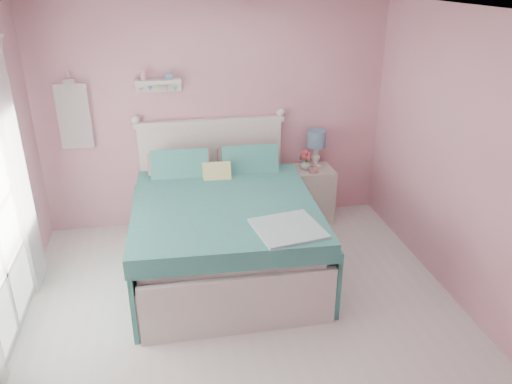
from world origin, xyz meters
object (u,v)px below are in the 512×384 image
object	(u,v)px
bed	(223,229)
nightstand	(312,194)
table_lamp	(316,141)
teacup	(313,169)
vase	(305,164)

from	to	relation	value
bed	nightstand	bearing A→B (deg)	37.77
table_lamp	teacup	distance (m)	0.36
vase	teacup	world-z (taller)	vase
bed	teacup	xyz separation A→B (m)	(1.17, 0.75, 0.29)
bed	vase	xyz separation A→B (m)	(1.10, 0.87, 0.31)
nightstand	vase	distance (m)	0.41
nightstand	bed	bearing A→B (deg)	-144.34
bed	table_lamp	distance (m)	1.68
bed	teacup	distance (m)	1.42
nightstand	table_lamp	size ratio (longest dim) A/B	1.49
nightstand	vase	xyz separation A→B (m)	(-0.11, 0.00, 0.40)
table_lamp	teacup	xyz separation A→B (m)	(-0.09, -0.21, -0.27)
vase	nightstand	bearing A→B (deg)	-0.13
bed	vase	size ratio (longest dim) A/B	16.58
nightstand	table_lamp	xyz separation A→B (m)	(0.05, 0.10, 0.65)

